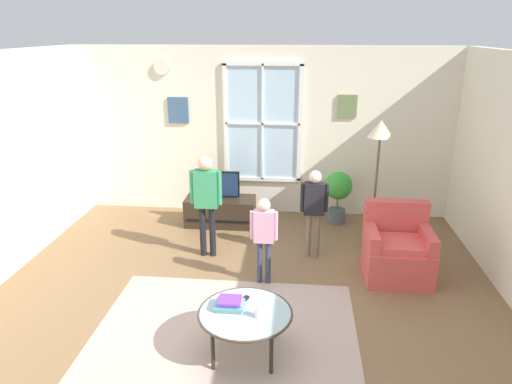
{
  "coord_description": "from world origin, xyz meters",
  "views": [
    {
      "loc": [
        0.57,
        -3.97,
        2.84
      ],
      "look_at": [
        0.1,
        0.82,
        1.15
      ],
      "focal_mm": 32.8,
      "sensor_mm": 36.0,
      "label": 1
    }
  ],
  "objects_px": {
    "television": "(220,184)",
    "floor_lamp": "(380,142)",
    "coffee_table": "(245,314)",
    "remote_near_books": "(244,300)",
    "person_pink_shirt": "(264,231)",
    "potted_plant_by_window": "(338,191)",
    "cup": "(258,312)",
    "person_black_shirt": "(314,204)",
    "armchair": "(397,250)",
    "person_green_shirt": "(206,195)",
    "book_stack": "(230,304)",
    "tv_stand": "(220,211)"
  },
  "relations": [
    {
      "from": "television",
      "to": "floor_lamp",
      "type": "xyz_separation_m",
      "value": [
        2.19,
        -0.56,
        0.82
      ]
    },
    {
      "from": "coffee_table",
      "to": "remote_near_books",
      "type": "relative_size",
      "value": 6.16
    },
    {
      "from": "person_pink_shirt",
      "to": "potted_plant_by_window",
      "type": "distance_m",
      "value": 2.16
    },
    {
      "from": "cup",
      "to": "potted_plant_by_window",
      "type": "distance_m",
      "value": 3.39
    },
    {
      "from": "remote_near_books",
      "to": "person_black_shirt",
      "type": "bearing_deg",
      "value": 69.87
    },
    {
      "from": "armchair",
      "to": "person_green_shirt",
      "type": "relative_size",
      "value": 0.64
    },
    {
      "from": "armchair",
      "to": "coffee_table",
      "type": "height_order",
      "value": "armchair"
    },
    {
      "from": "book_stack",
      "to": "person_green_shirt",
      "type": "distance_m",
      "value": 1.98
    },
    {
      "from": "tv_stand",
      "to": "person_black_shirt",
      "type": "distance_m",
      "value": 1.74
    },
    {
      "from": "person_black_shirt",
      "to": "tv_stand",
      "type": "bearing_deg",
      "value": 146.04
    },
    {
      "from": "floor_lamp",
      "to": "person_black_shirt",
      "type": "bearing_deg",
      "value": -155.61
    },
    {
      "from": "person_black_shirt",
      "to": "floor_lamp",
      "type": "height_order",
      "value": "floor_lamp"
    },
    {
      "from": "book_stack",
      "to": "remote_near_books",
      "type": "height_order",
      "value": "book_stack"
    },
    {
      "from": "armchair",
      "to": "potted_plant_by_window",
      "type": "bearing_deg",
      "value": 110.85
    },
    {
      "from": "coffee_table",
      "to": "person_green_shirt",
      "type": "bearing_deg",
      "value": 110.71
    },
    {
      "from": "television",
      "to": "tv_stand",
      "type": "bearing_deg",
      "value": 90.0
    },
    {
      "from": "armchair",
      "to": "remote_near_books",
      "type": "distance_m",
      "value": 2.21
    },
    {
      "from": "tv_stand",
      "to": "person_green_shirt",
      "type": "relative_size",
      "value": 0.77
    },
    {
      "from": "remote_near_books",
      "to": "person_pink_shirt",
      "type": "xyz_separation_m",
      "value": [
        0.1,
        1.1,
        0.22
      ]
    },
    {
      "from": "person_pink_shirt",
      "to": "armchair",
      "type": "bearing_deg",
      "value": 12.24
    },
    {
      "from": "television",
      "to": "coffee_table",
      "type": "xyz_separation_m",
      "value": [
        0.74,
        -2.95,
        -0.23
      ]
    },
    {
      "from": "tv_stand",
      "to": "person_pink_shirt",
      "type": "xyz_separation_m",
      "value": [
        0.8,
        -1.68,
        0.45
      ]
    },
    {
      "from": "television",
      "to": "person_pink_shirt",
      "type": "xyz_separation_m",
      "value": [
        0.8,
        -1.68,
        0.02
      ]
    },
    {
      "from": "remote_near_books",
      "to": "floor_lamp",
      "type": "relative_size",
      "value": 0.08
    },
    {
      "from": "person_green_shirt",
      "to": "potted_plant_by_window",
      "type": "distance_m",
      "value": 2.21
    },
    {
      "from": "remote_near_books",
      "to": "person_green_shirt",
      "type": "xyz_separation_m",
      "value": [
        -0.69,
        1.73,
        0.4
      ]
    },
    {
      "from": "coffee_table",
      "to": "book_stack",
      "type": "distance_m",
      "value": 0.17
    },
    {
      "from": "book_stack",
      "to": "person_pink_shirt",
      "type": "xyz_separation_m",
      "value": [
        0.21,
        1.23,
        0.18
      ]
    },
    {
      "from": "book_stack",
      "to": "floor_lamp",
      "type": "xyz_separation_m",
      "value": [
        1.6,
        2.34,
        0.99
      ]
    },
    {
      "from": "cup",
      "to": "potted_plant_by_window",
      "type": "height_order",
      "value": "potted_plant_by_window"
    },
    {
      "from": "armchair",
      "to": "cup",
      "type": "relative_size",
      "value": 9.38
    },
    {
      "from": "cup",
      "to": "remote_near_books",
      "type": "xyz_separation_m",
      "value": [
        -0.16,
        0.24,
        -0.04
      ]
    },
    {
      "from": "tv_stand",
      "to": "potted_plant_by_window",
      "type": "bearing_deg",
      "value": 7.99
    },
    {
      "from": "remote_near_books",
      "to": "floor_lamp",
      "type": "height_order",
      "value": "floor_lamp"
    },
    {
      "from": "book_stack",
      "to": "cup",
      "type": "height_order",
      "value": "book_stack"
    },
    {
      "from": "television",
      "to": "remote_near_books",
      "type": "xyz_separation_m",
      "value": [
        0.7,
        -2.77,
        -0.2
      ]
    },
    {
      "from": "remote_near_books",
      "to": "person_green_shirt",
      "type": "relative_size",
      "value": 0.1
    },
    {
      "from": "person_green_shirt",
      "to": "person_black_shirt",
      "type": "bearing_deg",
      "value": 4.79
    },
    {
      "from": "book_stack",
      "to": "floor_lamp",
      "type": "relative_size",
      "value": 0.15
    },
    {
      "from": "potted_plant_by_window",
      "to": "armchair",
      "type": "bearing_deg",
      "value": -69.15
    },
    {
      "from": "potted_plant_by_window",
      "to": "floor_lamp",
      "type": "height_order",
      "value": "floor_lamp"
    },
    {
      "from": "remote_near_books",
      "to": "cup",
      "type": "bearing_deg",
      "value": -56.52
    },
    {
      "from": "floor_lamp",
      "to": "potted_plant_by_window",
      "type": "bearing_deg",
      "value": 117.26
    },
    {
      "from": "television",
      "to": "coffee_table",
      "type": "bearing_deg",
      "value": -76.01
    },
    {
      "from": "tv_stand",
      "to": "person_black_shirt",
      "type": "relative_size",
      "value": 0.89
    },
    {
      "from": "book_stack",
      "to": "person_black_shirt",
      "type": "relative_size",
      "value": 0.22
    },
    {
      "from": "person_black_shirt",
      "to": "potted_plant_by_window",
      "type": "bearing_deg",
      "value": 71.56
    },
    {
      "from": "potted_plant_by_window",
      "to": "floor_lamp",
      "type": "bearing_deg",
      "value": -62.74
    },
    {
      "from": "remote_near_books",
      "to": "person_pink_shirt",
      "type": "bearing_deg",
      "value": 84.85
    },
    {
      "from": "coffee_table",
      "to": "book_stack",
      "type": "bearing_deg",
      "value": 161.19
    }
  ]
}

